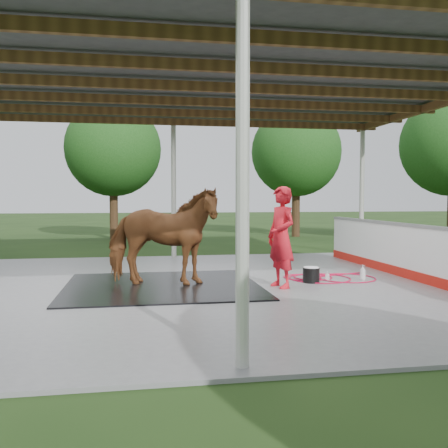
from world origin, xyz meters
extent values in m
plane|color=#1E3814|center=(0.00, 0.00, 0.00)|extent=(100.00, 100.00, 0.00)
cube|color=slate|center=(0.00, 0.00, 0.03)|extent=(12.00, 10.00, 0.05)
cylinder|color=beige|center=(0.00, -4.70, 1.98)|extent=(0.14, 0.14, 3.85)
cylinder|color=beige|center=(0.00, 4.70, 1.98)|extent=(0.14, 0.14, 3.85)
cylinder|color=beige|center=(5.70, 4.70, 1.98)|extent=(0.14, 0.14, 3.85)
cube|color=brown|center=(0.00, -3.00, 3.85)|extent=(12.00, 0.10, 0.18)
cube|color=brown|center=(0.00, -1.50, 3.85)|extent=(12.00, 0.10, 0.18)
cube|color=brown|center=(0.00, 0.00, 3.85)|extent=(12.00, 0.10, 0.18)
cube|color=brown|center=(0.00, 1.50, 3.85)|extent=(12.00, 0.10, 0.18)
cube|color=brown|center=(0.00, 3.00, 3.85)|extent=(12.00, 0.10, 0.18)
cube|color=brown|center=(0.00, 4.50, 3.85)|extent=(12.00, 0.10, 0.18)
cube|color=#38383A|center=(0.00, 0.00, 4.05)|extent=(12.60, 10.60, 0.10)
cube|color=red|center=(4.59, 0.00, 0.15)|extent=(0.14, 8.00, 0.20)
cube|color=white|center=(4.60, 0.00, 0.65)|extent=(0.12, 8.00, 1.00)
cube|color=slate|center=(4.60, 0.00, 1.17)|extent=(0.16, 8.00, 0.06)
cylinder|color=#382314|center=(-2.00, 12.00, 1.10)|extent=(0.36, 0.36, 2.20)
sphere|color=#194714|center=(-2.00, 12.00, 3.80)|extent=(4.00, 4.00, 4.00)
cylinder|color=#382314|center=(6.00, 12.00, 1.10)|extent=(0.36, 0.36, 2.20)
sphere|color=#194714|center=(6.00, 12.00, 3.80)|extent=(4.00, 4.00, 4.00)
cube|color=black|center=(-0.56, 0.00, 0.06)|extent=(3.65, 3.42, 0.03)
imported|color=brown|center=(-0.56, 0.00, 1.01)|extent=(2.38, 1.51, 1.86)
imported|color=red|center=(1.64, -0.48, 1.00)|extent=(0.66, 0.81, 1.91)
cylinder|color=black|center=(2.39, -0.06, 0.20)|extent=(0.33, 0.33, 0.30)
cylinder|color=white|center=(2.39, -0.06, 0.35)|extent=(0.31, 0.31, 0.03)
imported|color=silver|center=(3.54, 0.03, 0.21)|extent=(0.16, 0.16, 0.32)
imported|color=#338CD8|center=(2.82, 0.16, 0.14)|extent=(0.11, 0.11, 0.18)
torus|color=#C00D37|center=(2.72, 0.33, 0.06)|extent=(1.28, 1.28, 0.02)
torus|color=#C00D37|center=(2.63, 0.50, 0.06)|extent=(0.81, 0.81, 0.02)
torus|color=#C00D37|center=(2.41, 0.53, 0.06)|extent=(0.80, 0.80, 0.02)
torus|color=#C00D37|center=(3.29, 0.27, 0.06)|extent=(1.20, 1.20, 0.02)
cylinder|color=#C00D37|center=(3.24, 0.71, 0.06)|extent=(1.40, 0.47, 0.02)
camera|label=1|loc=(-1.02, -9.51, 1.74)|focal=40.00mm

